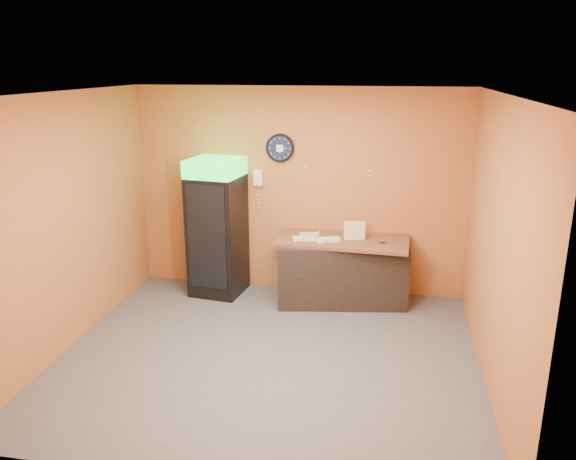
# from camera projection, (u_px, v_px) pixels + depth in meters

# --- Properties ---
(floor) EXTENTS (4.50, 4.50, 0.00)m
(floor) POSITION_uv_depth(u_px,v_px,m) (269.00, 355.00, 6.15)
(floor) COLOR #47474C
(floor) RESTS_ON ground
(back_wall) EXTENTS (4.50, 0.02, 2.80)m
(back_wall) POSITION_uv_depth(u_px,v_px,m) (299.00, 192.00, 7.64)
(back_wall) COLOR #AB6730
(back_wall) RESTS_ON floor
(left_wall) EXTENTS (0.02, 4.00, 2.80)m
(left_wall) POSITION_uv_depth(u_px,v_px,m) (67.00, 223.00, 6.14)
(left_wall) COLOR #AB6730
(left_wall) RESTS_ON floor
(right_wall) EXTENTS (0.02, 4.00, 2.80)m
(right_wall) POSITION_uv_depth(u_px,v_px,m) (497.00, 246.00, 5.37)
(right_wall) COLOR #AB6730
(right_wall) RESTS_ON floor
(ceiling) EXTENTS (4.50, 4.00, 0.02)m
(ceiling) POSITION_uv_depth(u_px,v_px,m) (266.00, 93.00, 5.35)
(ceiling) COLOR white
(ceiling) RESTS_ON back_wall
(beverage_cooler) EXTENTS (0.74, 0.75, 1.88)m
(beverage_cooler) POSITION_uv_depth(u_px,v_px,m) (217.00, 230.00, 7.59)
(beverage_cooler) COLOR black
(beverage_cooler) RESTS_ON floor
(prep_counter) EXTENTS (1.77, 0.99, 0.84)m
(prep_counter) POSITION_uv_depth(u_px,v_px,m) (341.00, 272.00, 7.46)
(prep_counter) COLOR black
(prep_counter) RESTS_ON floor
(wall_clock) EXTENTS (0.38, 0.06, 0.38)m
(wall_clock) POSITION_uv_depth(u_px,v_px,m) (280.00, 148.00, 7.49)
(wall_clock) COLOR black
(wall_clock) RESTS_ON back_wall
(wall_phone) EXTENTS (0.12, 0.10, 0.21)m
(wall_phone) POSITION_uv_depth(u_px,v_px,m) (258.00, 178.00, 7.63)
(wall_phone) COLOR white
(wall_phone) RESTS_ON back_wall
(butcher_paper) EXTENTS (1.75, 0.92, 0.04)m
(butcher_paper) POSITION_uv_depth(u_px,v_px,m) (342.00, 240.00, 7.34)
(butcher_paper) COLOR brown
(butcher_paper) RESTS_ON prep_counter
(sub_roll_stack) EXTENTS (0.28, 0.14, 0.23)m
(sub_roll_stack) POSITION_uv_depth(u_px,v_px,m) (354.00, 230.00, 7.29)
(sub_roll_stack) COLOR #F5E8BE
(sub_roll_stack) RESTS_ON butcher_paper
(wrapped_sandwich_left) EXTENTS (0.31, 0.18, 0.04)m
(wrapped_sandwich_left) POSITION_uv_depth(u_px,v_px,m) (304.00, 239.00, 7.27)
(wrapped_sandwich_left) COLOR silver
(wrapped_sandwich_left) RESTS_ON butcher_paper
(wrapped_sandwich_mid) EXTENTS (0.33, 0.21, 0.04)m
(wrapped_sandwich_mid) POSITION_uv_depth(u_px,v_px,m) (328.00, 240.00, 7.22)
(wrapped_sandwich_mid) COLOR silver
(wrapped_sandwich_mid) RESTS_ON butcher_paper
(wrapped_sandwich_right) EXTENTS (0.27, 0.16, 0.04)m
(wrapped_sandwich_right) POSITION_uv_depth(u_px,v_px,m) (309.00, 234.00, 7.45)
(wrapped_sandwich_right) COLOR silver
(wrapped_sandwich_right) RESTS_ON butcher_paper
(kitchen_tool) EXTENTS (0.07, 0.07, 0.07)m
(kitchen_tool) POSITION_uv_depth(u_px,v_px,m) (320.00, 232.00, 7.48)
(kitchen_tool) COLOR silver
(kitchen_tool) RESTS_ON butcher_paper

